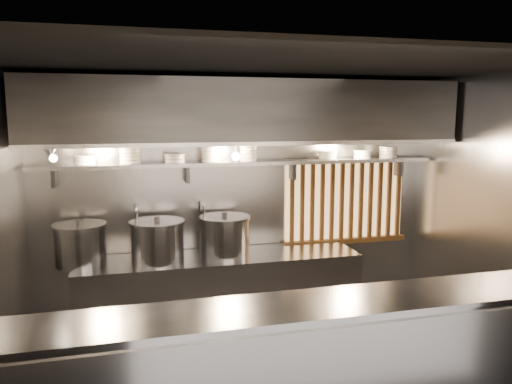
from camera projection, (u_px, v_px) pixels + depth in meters
name	position (u px, v px, depth m)	size (l,w,h in m)	color
ceiling	(279.00, 65.00, 4.05)	(4.50, 4.50, 0.00)	black
wall_back	(239.00, 203.00, 5.70)	(4.50, 4.50, 0.00)	gray
wall_right	(500.00, 219.00, 4.82)	(3.00, 3.00, 0.00)	gray
serving_counter	(317.00, 380.00, 3.47)	(4.50, 0.56, 1.13)	#9B9BA0
cooking_bench	(220.00, 296.00, 5.41)	(3.00, 0.70, 0.90)	#9B9BA0
bowl_shelf	(243.00, 163.00, 5.45)	(4.40, 0.34, 0.04)	#9B9BA0
exhaust_hood	(247.00, 112.00, 5.16)	(4.40, 0.81, 0.65)	#2D2D30
wood_screen	(346.00, 201.00, 5.98)	(1.56, 0.09, 1.04)	#E6AB67
faucet_left	(137.00, 219.00, 5.30)	(0.04, 0.30, 0.50)	silver
faucet_right	(202.00, 215.00, 5.47)	(0.04, 0.30, 0.50)	silver
heat_lamp	(50.00, 152.00, 4.51)	(0.25, 0.35, 0.20)	#9B9BA0
pendant_bulb	(236.00, 156.00, 5.30)	(0.09, 0.09, 0.19)	#2D2D30
stock_pot_left	(80.00, 244.00, 5.01)	(0.65, 0.65, 0.46)	#9B9BA0
stock_pot_mid	(157.00, 241.00, 5.11)	(0.72, 0.72, 0.47)	#9B9BA0
stock_pot_right	(225.00, 236.00, 5.34)	(0.67, 0.67, 0.47)	#9B9BA0
bowl_stack_0	(85.00, 160.00, 5.04)	(0.24, 0.24, 0.09)	silver
bowl_stack_1	(130.00, 155.00, 5.14)	(0.23, 0.23, 0.17)	silver
bowl_stack_2	(175.00, 158.00, 5.26)	(0.22, 0.22, 0.09)	silver
bowl_stack_3	(211.00, 154.00, 5.35)	(0.21, 0.21, 0.17)	silver
bowl_stack_4	(248.00, 153.00, 5.45)	(0.20, 0.20, 0.17)	silver
bowl_stack_5	(328.00, 155.00, 5.69)	(0.22, 0.22, 0.09)	silver
bowl_stack_6	(362.00, 154.00, 5.80)	(0.21, 0.21, 0.09)	silver
bowl_stack_7	(388.00, 152.00, 5.88)	(0.22, 0.22, 0.13)	silver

